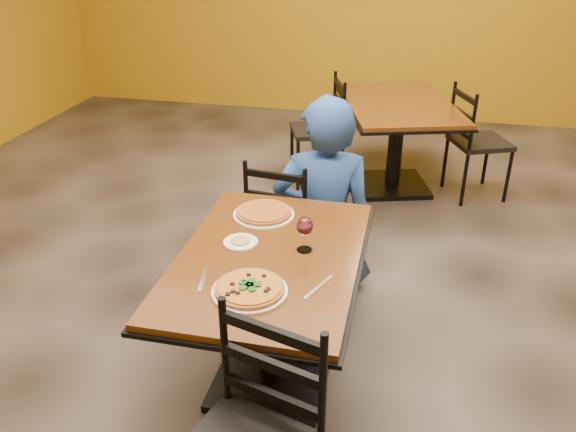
% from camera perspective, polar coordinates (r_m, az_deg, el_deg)
% --- Properties ---
extents(floor, '(7.00, 8.00, 0.01)m').
position_cam_1_polar(floor, '(3.45, 0.40, -10.23)').
color(floor, black).
rests_on(floor, ground).
extents(table_main, '(0.83, 1.23, 0.75)m').
position_cam_1_polar(table_main, '(2.73, -1.80, -7.28)').
color(table_main, '#5C330E').
rests_on(table_main, floor).
extents(table_second, '(1.18, 1.46, 0.75)m').
position_cam_1_polar(table_second, '(4.94, 10.57, 8.71)').
color(table_second, '#5C330E').
rests_on(table_second, floor).
extents(chair_main_far, '(0.44, 0.44, 0.87)m').
position_cam_1_polar(chair_main_far, '(3.58, -0.24, -0.42)').
color(chair_main_far, black).
rests_on(chair_main_far, floor).
extents(chair_second_left, '(0.53, 0.53, 0.91)m').
position_cam_1_polar(chair_second_left, '(5.04, 2.80, 8.28)').
color(chair_second_left, black).
rests_on(chair_second_left, floor).
extents(chair_second_right, '(0.54, 0.54, 0.92)m').
position_cam_1_polar(chair_second_right, '(5.00, 18.17, 6.80)').
color(chair_second_right, black).
rests_on(chair_second_right, floor).
extents(diner, '(0.68, 0.51, 1.24)m').
position_cam_1_polar(diner, '(3.46, 3.53, 1.84)').
color(diner, navy).
rests_on(diner, floor).
extents(plate_main, '(0.31, 0.31, 0.01)m').
position_cam_1_polar(plate_main, '(2.39, -3.75, -7.31)').
color(plate_main, white).
rests_on(plate_main, table_main).
extents(pizza_main, '(0.28, 0.28, 0.02)m').
position_cam_1_polar(pizza_main, '(2.38, -3.76, -6.99)').
color(pizza_main, '#8A2E0A').
rests_on(pizza_main, plate_main).
extents(plate_far, '(0.31, 0.31, 0.01)m').
position_cam_1_polar(plate_far, '(2.96, -2.37, 0.13)').
color(plate_far, white).
rests_on(plate_far, table_main).
extents(pizza_far, '(0.28, 0.28, 0.02)m').
position_cam_1_polar(pizza_far, '(2.95, -2.38, 0.41)').
color(pizza_far, orange).
rests_on(pizza_far, plate_far).
extents(side_plate, '(0.16, 0.16, 0.01)m').
position_cam_1_polar(side_plate, '(2.72, -4.63, -2.56)').
color(side_plate, white).
rests_on(side_plate, table_main).
extents(dip, '(0.09, 0.09, 0.01)m').
position_cam_1_polar(dip, '(2.72, -4.64, -2.40)').
color(dip, '#A58A50').
rests_on(dip, side_plate).
extents(wine_glass, '(0.08, 0.08, 0.18)m').
position_cam_1_polar(wine_glass, '(2.62, 1.63, -1.64)').
color(wine_glass, white).
rests_on(wine_glass, table_main).
extents(fork, '(0.05, 0.19, 0.00)m').
position_cam_1_polar(fork, '(2.49, -8.28, -6.03)').
color(fork, silver).
rests_on(fork, table_main).
extents(knife, '(0.10, 0.20, 0.00)m').
position_cam_1_polar(knife, '(2.42, 3.00, -6.89)').
color(knife, silver).
rests_on(knife, table_main).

